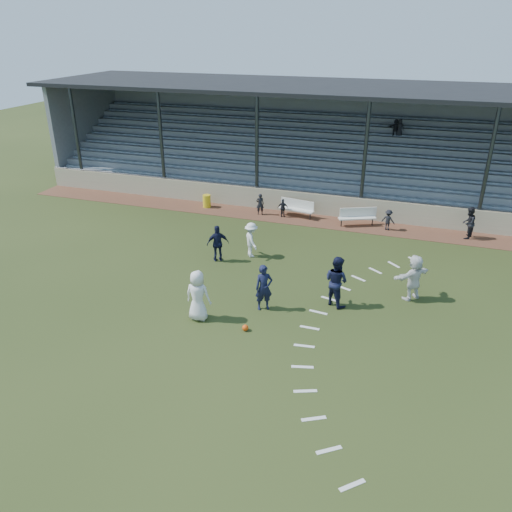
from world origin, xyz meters
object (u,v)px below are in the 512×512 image
(football, at_px, (245,328))
(player_white_lead, at_px, (198,296))
(bench_right, at_px, (358,215))
(bench_left, at_px, (297,207))
(official, at_px, (468,223))
(trash_bin, at_px, (207,201))
(player_navy_lead, at_px, (264,288))

(football, relative_size, player_white_lead, 0.12)
(bench_right, distance_m, player_white_lead, 11.99)
(bench_left, xyz_separation_m, official, (8.87, -0.34, 0.24))
(bench_left, xyz_separation_m, player_white_lead, (-0.77, -11.50, 0.38))
(bench_left, bearing_deg, player_white_lead, -83.18)
(bench_left, distance_m, player_white_lead, 11.53)
(player_white_lead, xyz_separation_m, official, (9.64, 11.16, -0.14))
(official, bearing_deg, football, -15.37)
(bench_right, height_order, trash_bin, bench_right)
(player_white_lead, bearing_deg, bench_right, -110.50)
(trash_bin, distance_m, football, 13.24)
(trash_bin, relative_size, player_white_lead, 0.38)
(trash_bin, relative_size, football, 3.27)
(trash_bin, height_order, player_navy_lead, player_navy_lead)
(bench_right, xyz_separation_m, official, (5.46, -0.06, 0.24))
(player_white_lead, height_order, player_navy_lead, player_white_lead)
(bench_right, relative_size, player_navy_lead, 1.10)
(bench_right, xyz_separation_m, player_white_lead, (-4.18, -11.23, 0.38))
(trash_bin, bearing_deg, football, -60.63)
(player_navy_lead, bearing_deg, player_white_lead, -176.07)
(bench_right, relative_size, player_white_lead, 1.03)
(player_navy_lead, bearing_deg, official, 20.95)
(trash_bin, height_order, official, official)
(bench_left, distance_m, bench_right, 3.42)
(bench_right, bearing_deg, football, -125.78)
(football, distance_m, player_navy_lead, 1.82)
(bench_left, distance_m, official, 8.88)
(bench_left, relative_size, player_white_lead, 1.06)
(football, bearing_deg, player_white_lead, 173.76)
(bench_left, height_order, bench_right, same)
(bench_right, distance_m, official, 5.47)
(player_white_lead, distance_m, official, 14.75)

